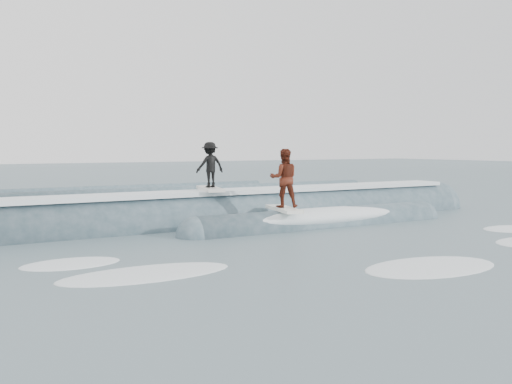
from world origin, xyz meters
TOP-DOWN VIEW (x-y plane):
  - ground at (0.00, 0.00)m, footprint 160.00×160.00m
  - breaking_wave at (0.34, 5.40)m, footprint 20.95×3.85m
  - surfer_black at (-1.18, 5.82)m, footprint 0.99×2.07m
  - surfer_red at (0.30, 3.62)m, footprint 1.10×2.07m
  - whitewater at (-0.67, -0.80)m, footprint 15.53×6.09m
  - far_swells at (-2.42, 17.65)m, footprint 38.71×8.65m

SIDE VIEW (x-z plane):
  - ground at x=0.00m, z-range 0.00..0.00m
  - whitewater at x=-0.67m, z-range -0.05..0.05m
  - far_swells at x=-2.42m, z-range -0.40..0.40m
  - breaking_wave at x=0.34m, z-range -1.02..1.11m
  - surfer_red at x=0.30m, z-range 0.55..2.48m
  - surfer_black at x=-1.18m, z-range 1.09..2.69m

